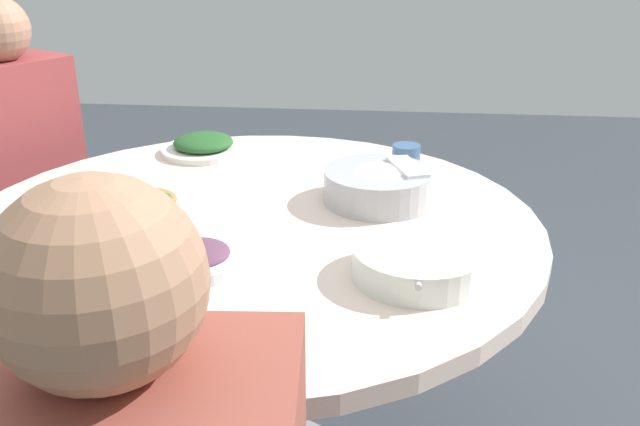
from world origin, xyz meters
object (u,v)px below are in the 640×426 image
Objects in this scene: dish_tofu_braise at (143,205)px; stool_for_diner_left at (45,306)px; dish_greens at (204,146)px; green_bottle at (168,287)px; round_dining_table at (251,278)px; dish_eggplant at (197,258)px; soup_bowl at (418,263)px; diner_left at (16,148)px; rice_bowl at (379,185)px; tea_cup_near at (406,154)px.

stool_for_diner_left is at bearing -39.65° from dish_tofu_braise.
green_bottle is at bearing 101.63° from dish_greens.
dish_greens reaches higher than round_dining_table.
green_bottle is at bearing 96.98° from dish_eggplant.
dish_eggplant is (-0.17, 0.70, -0.00)m from dish_greens.
green_bottle reaches higher than stool_for_diner_left.
soup_bowl is 1.13× the size of dish_greens.
round_dining_table is 2.91× the size of stool_for_diner_left.
green_bottle is at bearing 128.55° from diner_left.
dish_tofu_braise is at bearing 12.94° from rice_bowl.
diner_left reaches higher than dish_tofu_braise.
rice_bowl is at bearing 163.11° from diner_left.
dish_tofu_braise is 0.32× the size of diner_left.
tea_cup_near reaches higher than round_dining_table.
dish_eggplant is (-0.19, 0.25, -0.00)m from dish_tofu_braise.
stool_for_diner_left is (0.74, -0.70, -0.57)m from dish_eggplant.
green_bottle is 3.24× the size of tea_cup_near.
soup_bowl is at bearing 102.36° from rice_bowl.
dish_greens is at bearing -93.32° from dish_tofu_braise.
round_dining_table is 0.30m from dish_eggplant.
soup_bowl is 3.52× the size of tea_cup_near.
soup_bowl is 0.67m from dish_tofu_braise.
dish_eggplant is at bearing -0.22° from soup_bowl.
round_dining_table is at bearing 177.46° from dish_tofu_braise.
dish_eggplant is 0.28m from green_bottle.
round_dining_table is 0.57m from green_bottle.
tea_cup_near is (-0.07, -0.30, -0.02)m from rice_bowl.
round_dining_table is 5.52× the size of dish_tofu_braise.
rice_bowl is 1.35× the size of dish_eggplant.
round_dining_table is 0.93m from diner_left.
dish_tofu_braise is at bearing -2.54° from round_dining_table.
soup_bowl reaches higher than round_dining_table.
soup_bowl is 1.41× the size of dish_eggplant.
dish_eggplant is 0.26× the size of diner_left.
tea_cup_near is at bearing -89.01° from soup_bowl.
dish_greens is 0.54× the size of stool_for_diner_left.
stool_for_diner_left is (0.80, -0.46, -0.40)m from round_dining_table.
dish_greens is at bearing -32.66° from rice_bowl.
rice_bowl reaches higher than tea_cup_near.
rice_bowl reaches higher than stool_for_diner_left.
dish_greens is at bearing -64.36° from round_dining_table.
soup_bowl is at bearing 130.20° from dish_greens.
tea_cup_near is (-0.36, -0.43, 0.18)m from round_dining_table.
rice_bowl is (-0.29, -0.13, 0.19)m from round_dining_table.
dish_tofu_braise is 1.23× the size of dish_eggplant.
dish_greens is at bearing -49.80° from soup_bowl.
soup_bowl is at bearing 157.94° from dish_tofu_braise.
diner_left reaches higher than dish_greens.
diner_left is at bearing -43.55° from dish_eggplant.
tea_cup_near is at bearing -103.37° from rice_bowl.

